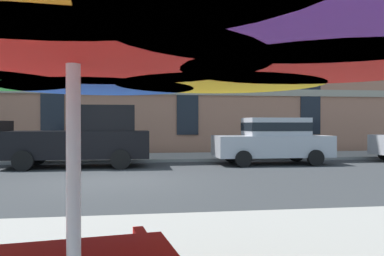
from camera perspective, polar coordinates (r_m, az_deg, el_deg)
ground_plane at (r=10.80m, az=-11.94°, el=-7.63°), size 120.00×120.00×0.00m
sidewalk_far at (r=17.55m, az=-10.49°, el=-4.28°), size 56.00×3.60×0.12m
apartment_building at (r=26.91m, az=-9.79°, el=17.99°), size 39.64×12.08×19.20m
pickup_black at (r=14.50m, az=-15.56°, el=-1.48°), size 5.10×2.12×2.20m
sedan_silver at (r=15.30m, az=11.75°, el=-1.65°), size 4.40×1.98×1.78m
patio_umbrella at (r=1.75m, az=-17.00°, el=15.25°), size 3.55×3.55×2.24m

